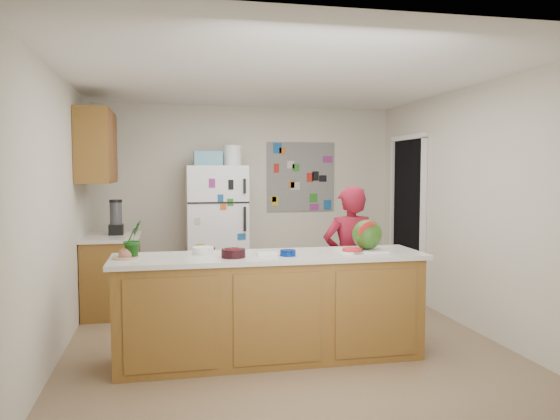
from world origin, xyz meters
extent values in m
cube|color=brown|center=(0.00, 0.00, -0.01)|extent=(4.00, 4.50, 0.02)
cube|color=beige|center=(0.00, 2.26, 1.25)|extent=(4.00, 0.02, 2.50)
cube|color=beige|center=(-2.01, 0.00, 1.25)|extent=(0.02, 4.50, 2.50)
cube|color=beige|center=(2.01, 0.00, 1.25)|extent=(0.02, 4.50, 2.50)
cube|color=white|center=(0.00, 0.00, 2.51)|extent=(4.00, 4.50, 0.02)
cube|color=black|center=(1.99, 1.45, 1.02)|extent=(0.03, 0.85, 2.04)
cube|color=brown|center=(-0.20, -0.50, 0.44)|extent=(2.60, 0.62, 0.88)
cube|color=silver|center=(-0.20, -0.50, 0.90)|extent=(2.68, 0.70, 0.04)
cube|color=brown|center=(-1.69, 1.35, 0.43)|extent=(0.60, 0.80, 0.86)
cube|color=silver|center=(-1.69, 1.35, 0.88)|extent=(0.64, 0.84, 0.04)
cube|color=brown|center=(-1.82, 1.30, 1.90)|extent=(0.35, 1.00, 0.80)
cube|color=silver|center=(-0.45, 1.88, 0.85)|extent=(0.75, 0.70, 1.70)
cube|color=#5999B2|center=(-0.55, 1.88, 1.79)|extent=(0.35, 0.28, 0.18)
cube|color=slate|center=(0.75, 2.24, 1.55)|extent=(0.95, 0.01, 0.95)
imported|color=maroon|center=(0.71, 0.05, 0.74)|extent=(0.54, 0.36, 1.49)
cylinder|color=black|center=(-1.64, 1.43, 1.09)|extent=(0.14, 0.14, 0.38)
cube|color=silver|center=(0.63, -0.48, 0.93)|extent=(0.44, 0.34, 0.01)
sphere|color=#284F0F|center=(0.69, -0.46, 1.07)|extent=(0.27, 0.27, 0.27)
cylinder|color=#D52047|center=(0.53, -0.53, 0.94)|extent=(0.18, 0.18, 0.02)
cylinder|color=black|center=(-0.53, -0.60, 0.96)|extent=(0.25, 0.25, 0.07)
cylinder|color=silver|center=(-0.77, -0.36, 0.95)|extent=(0.19, 0.19, 0.06)
cylinder|color=navy|center=(-0.07, -0.61, 0.95)|extent=(0.17, 0.17, 0.05)
cylinder|color=#B9A48D|center=(-1.40, -0.48, 0.93)|extent=(0.27, 0.27, 0.02)
cube|color=white|center=(-0.23, -0.53, 0.93)|extent=(0.18, 0.17, 0.02)
cube|color=gray|center=(0.54, -0.65, 0.93)|extent=(0.09, 0.06, 0.01)
imported|color=#104111|center=(-1.34, -0.45, 1.08)|extent=(0.22, 0.22, 0.31)
camera|label=1|loc=(-1.07, -5.07, 1.64)|focal=35.00mm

